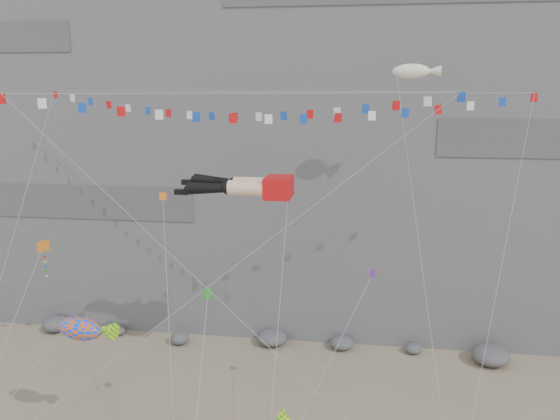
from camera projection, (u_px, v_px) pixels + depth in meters
name	position (u px, v px, depth m)	size (l,w,h in m)	color
cliff	(293.00, 57.00, 56.53)	(80.00, 28.00, 50.00)	slate
talus_boulders	(272.00, 338.00, 47.34)	(60.00, 3.00, 1.20)	#59585D
legs_kite	(247.00, 186.00, 35.03)	(7.91, 16.49, 21.70)	red
flag_banner_upper	(222.00, 92.00, 36.51)	(29.34, 18.22, 28.62)	red
flag_banner_lower	(286.00, 94.00, 31.44)	(29.88, 11.47, 24.53)	red
harlequin_kite	(43.00, 247.00, 33.38)	(3.56, 8.35, 14.62)	red
fish_windsock	(80.00, 329.00, 30.87)	(8.81, 5.92, 11.79)	#E1540B
blimp_windsock	(411.00, 72.00, 36.88)	(4.03, 14.54, 26.76)	#FBF2CE
small_kite_a	(163.00, 202.00, 36.04)	(5.32, 13.50, 20.10)	orange
small_kite_b	(370.00, 279.00, 32.01)	(6.82, 9.84, 15.70)	#6C1B9D
small_kite_c	(207.00, 298.00, 29.93)	(1.57, 9.95, 14.20)	#179619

